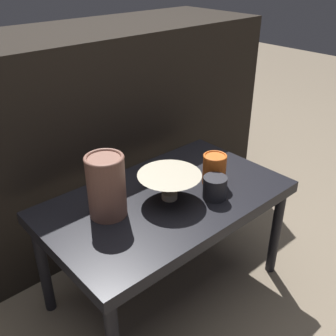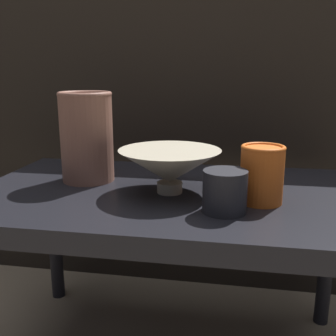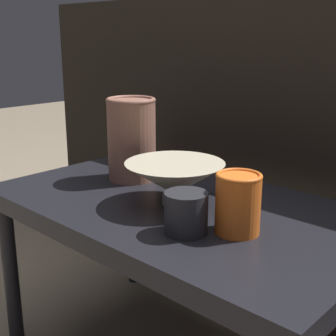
{
  "view_description": "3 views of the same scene",
  "coord_description": "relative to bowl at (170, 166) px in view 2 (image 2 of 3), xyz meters",
  "views": [
    {
      "loc": [
        -0.71,
        -0.8,
        1.1
      ],
      "look_at": [
        0.0,
        -0.0,
        0.51
      ],
      "focal_mm": 42.0,
      "sensor_mm": 36.0,
      "label": 1
    },
    {
      "loc": [
        0.12,
        -0.76,
        0.64
      ],
      "look_at": [
        0.0,
        -0.04,
        0.46
      ],
      "focal_mm": 42.0,
      "sensor_mm": 36.0,
      "label": 2
    },
    {
      "loc": [
        0.61,
        -0.68,
        0.74
      ],
      "look_at": [
        -0.03,
        -0.0,
        0.47
      ],
      "focal_mm": 50.0,
      "sensor_mm": 36.0,
      "label": 3
    }
  ],
  "objects": [
    {
      "name": "vase_textured_left",
      "position": [
        -0.19,
        0.06,
        0.05
      ],
      "size": [
        0.12,
        0.12,
        0.2
      ],
      "color": "brown",
      "rests_on": "table"
    },
    {
      "name": "table",
      "position": [
        0.0,
        0.01,
        -0.1
      ],
      "size": [
        0.8,
        0.47,
        0.4
      ],
      "color": "black",
      "rests_on": "ground_plane"
    },
    {
      "name": "vase_colorful_right",
      "position": [
        0.18,
        -0.03,
        0.0
      ],
      "size": [
        0.08,
        0.08,
        0.11
      ],
      "color": "orange",
      "rests_on": "table"
    },
    {
      "name": "cup",
      "position": [
        0.11,
        -0.09,
        -0.02
      ],
      "size": [
        0.08,
        0.08,
        0.07
      ],
      "color": "#232328",
      "rests_on": "table"
    },
    {
      "name": "bowl",
      "position": [
        0.0,
        0.0,
        0.0
      ],
      "size": [
        0.2,
        0.2,
        0.09
      ],
      "color": "#B2A88E",
      "rests_on": "table"
    },
    {
      "name": "couch_backdrop",
      "position": [
        0.0,
        0.61,
        -0.04
      ],
      "size": [
        1.79,
        0.5,
        0.84
      ],
      "color": "black",
      "rests_on": "ground_plane"
    }
  ]
}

